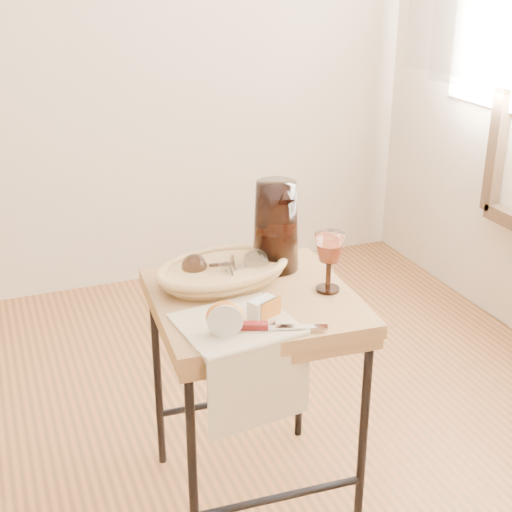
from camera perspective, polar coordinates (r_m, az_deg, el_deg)
name	(u,v)px	position (r m, az deg, el deg)	size (l,w,h in m)	color
side_table	(253,400)	(2.09, -0.20, -11.31)	(0.52, 0.52, 0.67)	brown
tea_towel	(236,324)	(1.77, -1.59, -5.36)	(0.27, 0.24, 0.01)	beige
bread_basket	(223,273)	(1.98, -2.60, -1.36)	(0.34, 0.24, 0.05)	olive
goblet_lying_a	(211,266)	(1.98, -3.59, -0.76)	(0.11, 0.07, 0.07)	brown
goblet_lying_b	(243,266)	(1.97, -1.03, -0.78)	(0.12, 0.07, 0.07)	white
pitcher	(276,226)	(2.03, 1.57, 2.40)	(0.17, 0.25, 0.30)	black
wine_goblet	(329,262)	(1.92, 5.76, -0.49)	(0.08, 0.08, 0.17)	white
apple_half	(225,317)	(1.71, -2.46, -4.83)	(0.09, 0.05, 0.08)	#B71F00
apple_wedge	(262,308)	(1.78, 0.50, -4.11)	(0.07, 0.04, 0.05)	silver
table_knife	(275,325)	(1.74, 1.52, -5.50)	(0.23, 0.02, 0.02)	silver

